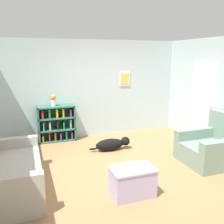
# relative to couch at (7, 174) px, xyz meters

# --- Properties ---
(ground_plane) EXTENTS (14.00, 14.00, 0.00)m
(ground_plane) POSITION_rel_couch_xyz_m (2.03, 0.24, -0.32)
(ground_plane) COLOR #997047
(wall_back) EXTENTS (5.60, 0.13, 2.60)m
(wall_back) POSITION_rel_couch_xyz_m (2.03, 2.49, 0.98)
(wall_back) COLOR silver
(wall_back) RESTS_ON ground_plane
(couch) EXTENTS (0.96, 1.82, 0.90)m
(couch) POSITION_rel_couch_xyz_m (0.00, 0.00, 0.00)
(couch) COLOR #ADA89E
(couch) RESTS_ON ground_plane
(bookshelf) EXTENTS (0.94, 0.31, 0.93)m
(bookshelf) POSITION_rel_couch_xyz_m (1.09, 2.29, 0.14)
(bookshelf) COLOR #2D6B56
(bookshelf) RESTS_ON ground_plane
(recliner_chair) EXTENTS (1.07, 1.00, 1.02)m
(recliner_chair) POSITION_rel_couch_xyz_m (3.96, -0.16, 0.02)
(recliner_chair) COLOR gray
(recliner_chair) RESTS_ON ground_plane
(coffee_table) EXTENTS (0.69, 0.46, 0.47)m
(coffee_table) POSITION_rel_couch_xyz_m (1.88, -0.77, -0.07)
(coffee_table) COLOR #ADA3CC
(coffee_table) RESTS_ON ground_plane
(dog) EXTENTS (0.99, 0.26, 0.29)m
(dog) POSITION_rel_couch_xyz_m (2.22, 1.17, -0.17)
(dog) COLOR black
(dog) RESTS_ON ground_plane
(vase) EXTENTS (0.15, 0.15, 0.30)m
(vase) POSITION_rel_couch_xyz_m (1.03, 2.27, 0.79)
(vase) COLOR silver
(vase) RESTS_ON bookshelf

